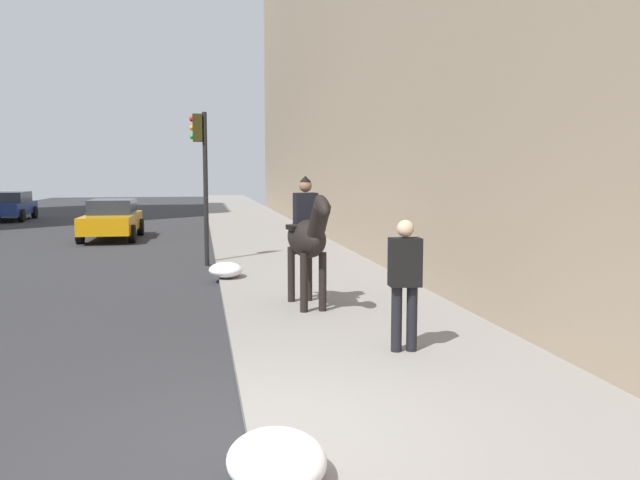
{
  "coord_description": "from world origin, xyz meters",
  "views": [
    {
      "loc": [
        -5.45,
        0.37,
        2.42
      ],
      "look_at": [
        4.0,
        -1.4,
        1.4
      ],
      "focal_mm": 35.93,
      "sensor_mm": 36.0,
      "label": 1
    }
  ],
  "objects_px": {
    "car_mid_lane": "(112,219)",
    "mounted_horse_near": "(307,236)",
    "pedestrian_greeting": "(405,276)",
    "traffic_light_near_curb": "(202,164)",
    "car_near_lane": "(9,205)"
  },
  "relations": [
    {
      "from": "mounted_horse_near",
      "to": "traffic_light_near_curb",
      "type": "relative_size",
      "value": 0.57
    },
    {
      "from": "pedestrian_greeting",
      "to": "traffic_light_near_curb",
      "type": "bearing_deg",
      "value": 20.18
    },
    {
      "from": "mounted_horse_near",
      "to": "pedestrian_greeting",
      "type": "relative_size",
      "value": 1.32
    },
    {
      "from": "car_near_lane",
      "to": "mounted_horse_near",
      "type": "bearing_deg",
      "value": 23.83
    },
    {
      "from": "car_mid_lane",
      "to": "traffic_light_near_curb",
      "type": "xyz_separation_m",
      "value": [
        -7.42,
        -3.22,
        1.9
      ]
    },
    {
      "from": "car_mid_lane",
      "to": "car_near_lane",
      "type": "bearing_deg",
      "value": -148.26
    },
    {
      "from": "mounted_horse_near",
      "to": "traffic_light_near_curb",
      "type": "height_order",
      "value": "traffic_light_near_curb"
    },
    {
      "from": "pedestrian_greeting",
      "to": "car_near_lane",
      "type": "relative_size",
      "value": 0.38
    },
    {
      "from": "car_near_lane",
      "to": "traffic_light_near_curb",
      "type": "xyz_separation_m",
      "value": [
        -17.98,
        -9.56,
        1.88
      ]
    },
    {
      "from": "traffic_light_near_curb",
      "to": "car_near_lane",
      "type": "bearing_deg",
      "value": 28.01
    },
    {
      "from": "car_near_lane",
      "to": "traffic_light_near_curb",
      "type": "distance_m",
      "value": 20.45
    },
    {
      "from": "car_near_lane",
      "to": "traffic_light_near_curb",
      "type": "relative_size",
      "value": 1.13
    },
    {
      "from": "pedestrian_greeting",
      "to": "car_near_lane",
      "type": "distance_m",
      "value": 29.55
    },
    {
      "from": "car_mid_lane",
      "to": "mounted_horse_near",
      "type": "bearing_deg",
      "value": 20.82
    },
    {
      "from": "car_near_lane",
      "to": "pedestrian_greeting",
      "type": "bearing_deg",
      "value": 22.78
    }
  ]
}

